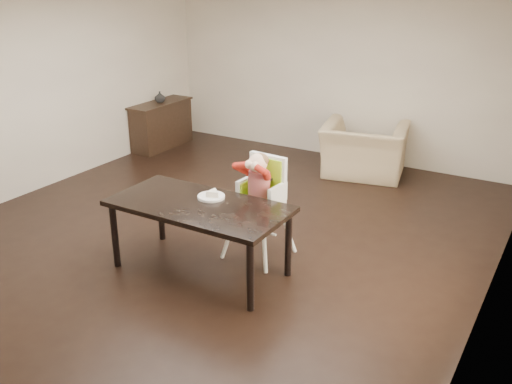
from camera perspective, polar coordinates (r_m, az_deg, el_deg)
The scene contains 8 objects.
ground at distance 6.79m, azimuth -3.88°, elevation -4.10°, with size 7.00×7.00×0.00m, color black.
room_walls at distance 6.22m, azimuth -4.32°, elevation 11.50°, with size 6.02×7.02×2.71m.
dining_table at distance 5.72m, azimuth -5.71°, elevation -1.90°, with size 1.80×0.90×0.75m.
high_chair at distance 5.97m, azimuth 0.44°, elevation 0.82°, with size 0.52×0.52×1.17m.
plate at distance 5.80m, azimuth -4.44°, elevation -0.34°, with size 0.30×0.30×0.08m.
armchair at distance 8.63m, azimuth 10.81°, elevation 4.98°, with size 1.20×0.78×1.05m, color tan.
sideboard at distance 10.04m, azimuth -9.43°, elevation 6.65°, with size 0.44×1.26×0.79m.
vase at distance 9.93m, azimuth -9.59°, elevation 9.34°, with size 0.18×0.19×0.18m, color #99999E.
Camera 1 is at (3.51, -5.02, 2.94)m, focal length 40.00 mm.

